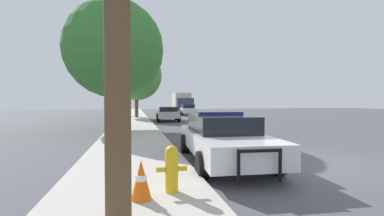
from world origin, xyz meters
The scene contains 11 objects.
ground_plane centered at (0.00, 0.00, 0.00)m, with size 110.00×110.00×0.00m, color #4F4F54.
sidewalk_left centered at (-5.10, 0.00, 0.07)m, with size 3.00×110.00×0.13m.
police_car centered at (-2.47, 0.76, 0.73)m, with size 2.37×5.25×1.47m.
fire_hydrant centered at (-4.39, -1.86, 0.59)m, with size 0.57×0.25×0.86m.
traffic_light centered at (-4.11, 23.57, 3.58)m, with size 3.36×0.35×4.89m.
car_background_midblock centered at (-2.03, 16.81, 0.72)m, with size 2.25×4.32×1.31m.
car_background_oncoming centered at (1.85, 26.17, 0.76)m, with size 2.22×4.25×1.44m.
box_truck centered at (2.48, 33.97, 1.69)m, with size 2.85×6.97×3.16m.
tree_sidewalk_mid centered at (-4.76, 21.29, 4.59)m, with size 5.35×5.35×7.14m.
tree_sidewalk_near centered at (-6.20, 10.04, 5.03)m, with size 6.02×6.02×7.92m.
traffic_cone centered at (-4.95, -2.10, 0.47)m, with size 0.35×0.35×0.67m.
Camera 1 is at (-5.06, -6.50, 1.79)m, focal length 24.00 mm.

